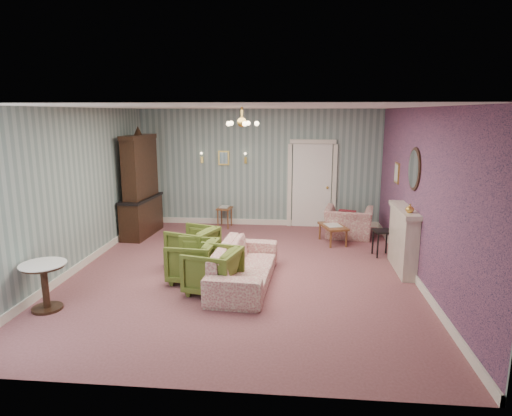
# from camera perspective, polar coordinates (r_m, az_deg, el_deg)

# --- Properties ---
(floor) EXTENTS (7.00, 7.00, 0.00)m
(floor) POSITION_cam_1_polar(r_m,az_deg,el_deg) (8.09, -1.69, -8.21)
(floor) COLOR #894F54
(floor) RESTS_ON ground
(ceiling) EXTENTS (7.00, 7.00, 0.00)m
(ceiling) POSITION_cam_1_polar(r_m,az_deg,el_deg) (7.59, -1.83, 12.79)
(ceiling) COLOR white
(ceiling) RESTS_ON ground
(wall_back) EXTENTS (6.00, 0.00, 6.00)m
(wall_back) POSITION_cam_1_polar(r_m,az_deg,el_deg) (11.15, 0.48, 5.12)
(wall_back) COLOR slate
(wall_back) RESTS_ON ground
(wall_front) EXTENTS (6.00, 0.00, 6.00)m
(wall_front) POSITION_cam_1_polar(r_m,az_deg,el_deg) (4.36, -7.51, -6.19)
(wall_front) COLOR slate
(wall_front) RESTS_ON ground
(wall_left) EXTENTS (0.00, 7.00, 7.00)m
(wall_left) POSITION_cam_1_polar(r_m,az_deg,el_deg) (8.61, -22.00, 2.14)
(wall_left) COLOR slate
(wall_left) RESTS_ON ground
(wall_right) EXTENTS (0.00, 7.00, 7.00)m
(wall_right) POSITION_cam_1_polar(r_m,az_deg,el_deg) (7.92, 20.32, 1.47)
(wall_right) COLOR slate
(wall_right) RESTS_ON ground
(wall_right_floral) EXTENTS (0.00, 7.00, 7.00)m
(wall_right_floral) POSITION_cam_1_polar(r_m,az_deg,el_deg) (7.92, 20.21, 1.47)
(wall_right_floral) COLOR #AE5776
(wall_right_floral) RESTS_ON ground
(door) EXTENTS (1.12, 0.12, 2.16)m
(door) POSITION_cam_1_polar(r_m,az_deg,el_deg) (11.13, 7.15, 3.09)
(door) COLOR white
(door) RESTS_ON floor
(olive_chair_a) EXTENTS (0.89, 0.93, 0.80)m
(olive_chair_a) POSITION_cam_1_polar(r_m,az_deg,el_deg) (7.14, -5.55, -7.68)
(olive_chair_a) COLOR #536322
(olive_chair_a) RESTS_ON floor
(olive_chair_b) EXTENTS (0.77, 0.81, 0.78)m
(olive_chair_b) POSITION_cam_1_polar(r_m,az_deg,el_deg) (7.65, -8.10, -6.45)
(olive_chair_b) COLOR #536322
(olive_chair_b) RESTS_ON floor
(olive_chair_c) EXTENTS (0.95, 0.98, 0.80)m
(olive_chair_c) POSITION_cam_1_polar(r_m,az_deg,el_deg) (8.43, -8.07, -4.63)
(olive_chair_c) COLOR #536322
(olive_chair_c) RESTS_ON floor
(sofa_chintz) EXTENTS (0.79, 2.27, 0.87)m
(sofa_chintz) POSITION_cam_1_polar(r_m,az_deg,el_deg) (7.44, -1.51, -6.48)
(sofa_chintz) COLOR #9A3E49
(sofa_chintz) RESTS_ON floor
(wingback_chair) EXTENTS (1.16, 0.86, 0.92)m
(wingback_chair) POSITION_cam_1_polar(r_m,az_deg,el_deg) (10.39, 11.79, -1.22)
(wingback_chair) COLOR #9A3E49
(wingback_chair) RESTS_ON floor
(dresser) EXTENTS (0.61, 1.51, 2.46)m
(dresser) POSITION_cam_1_polar(r_m,az_deg,el_deg) (10.56, -14.62, 3.12)
(dresser) COLOR black
(dresser) RESTS_ON floor
(fireplace) EXTENTS (0.30, 1.40, 1.16)m
(fireplace) POSITION_cam_1_polar(r_m,az_deg,el_deg) (8.46, 18.29, -3.80)
(fireplace) COLOR beige
(fireplace) RESTS_ON floor
(mantel_vase) EXTENTS (0.15, 0.15, 0.15)m
(mantel_vase) POSITION_cam_1_polar(r_m,az_deg,el_deg) (7.92, 19.09, -0.04)
(mantel_vase) COLOR gold
(mantel_vase) RESTS_ON fireplace
(oval_mirror) EXTENTS (0.04, 0.76, 0.84)m
(oval_mirror) POSITION_cam_1_polar(r_m,az_deg,el_deg) (8.24, 19.56, 4.73)
(oval_mirror) COLOR white
(oval_mirror) RESTS_ON wall_right
(framed_print) EXTENTS (0.04, 0.34, 0.42)m
(framed_print) POSITION_cam_1_polar(r_m,az_deg,el_deg) (9.57, 17.59, 4.29)
(framed_print) COLOR gold
(framed_print) RESTS_ON wall_right
(coffee_table) EXTENTS (0.66, 0.89, 0.40)m
(coffee_table) POSITION_cam_1_polar(r_m,az_deg,el_deg) (9.92, 9.79, -3.30)
(coffee_table) COLOR brown
(coffee_table) RESTS_ON floor
(side_table_black) EXTENTS (0.41, 0.41, 0.53)m
(side_table_black) POSITION_cam_1_polar(r_m,az_deg,el_deg) (9.23, 15.84, -4.36)
(side_table_black) COLOR black
(side_table_black) RESTS_ON floor
(pedestal_table) EXTENTS (0.66, 0.66, 0.71)m
(pedestal_table) POSITION_cam_1_polar(r_m,az_deg,el_deg) (7.20, -25.37, -9.07)
(pedestal_table) COLOR black
(pedestal_table) RESTS_ON floor
(nesting_table) EXTENTS (0.37, 0.45, 0.55)m
(nesting_table) POSITION_cam_1_polar(r_m,az_deg,el_deg) (11.12, -4.03, -1.09)
(nesting_table) COLOR brown
(nesting_table) RESTS_ON floor
(gilt_mirror_back) EXTENTS (0.28, 0.06, 0.36)m
(gilt_mirror_back) POSITION_cam_1_polar(r_m,az_deg,el_deg) (11.20, -4.16, 6.40)
(gilt_mirror_back) COLOR gold
(gilt_mirror_back) RESTS_ON wall_back
(sconce_left) EXTENTS (0.16, 0.12, 0.30)m
(sconce_left) POSITION_cam_1_polar(r_m,az_deg,el_deg) (11.28, -6.95, 6.39)
(sconce_left) COLOR gold
(sconce_left) RESTS_ON wall_back
(sconce_right) EXTENTS (0.16, 0.12, 0.30)m
(sconce_right) POSITION_cam_1_polar(r_m,az_deg,el_deg) (11.10, -1.36, 6.38)
(sconce_right) COLOR gold
(sconce_right) RESTS_ON wall_back
(chandelier) EXTENTS (0.56, 0.56, 0.36)m
(chandelier) POSITION_cam_1_polar(r_m,az_deg,el_deg) (7.59, -1.82, 10.75)
(chandelier) COLOR gold
(chandelier) RESTS_ON ceiling
(burgundy_cushion) EXTENTS (0.41, 0.28, 0.39)m
(burgundy_cushion) POSITION_cam_1_polar(r_m,az_deg,el_deg) (10.23, 11.61, -1.30)
(burgundy_cushion) COLOR maroon
(burgundy_cushion) RESTS_ON wingback_chair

